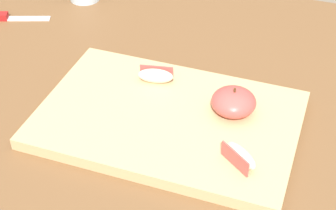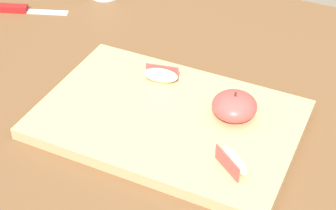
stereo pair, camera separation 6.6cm
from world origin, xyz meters
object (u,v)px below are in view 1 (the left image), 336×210
Objects in this scene: apple_wedge_back at (156,76)px; apple_wedge_front at (240,156)px; apple_half_skin_up at (234,102)px; cutting_board at (168,119)px.

apple_wedge_back is 1.04× the size of apple_wedge_front.
apple_wedge_back is 0.24m from apple_wedge_front.
apple_half_skin_up reaches higher than apple_wedge_back.
apple_wedge_back is at bearing 123.07° from cutting_board.
cutting_board is at bearing -155.98° from apple_half_skin_up.
apple_wedge_front is (0.04, -0.11, -0.01)m from apple_half_skin_up.
apple_wedge_back and apple_wedge_front have the same top height.
apple_half_skin_up reaches higher than apple_wedge_front.
cutting_board is 0.10m from apple_wedge_back.
cutting_board is at bearing 153.19° from apple_wedge_front.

